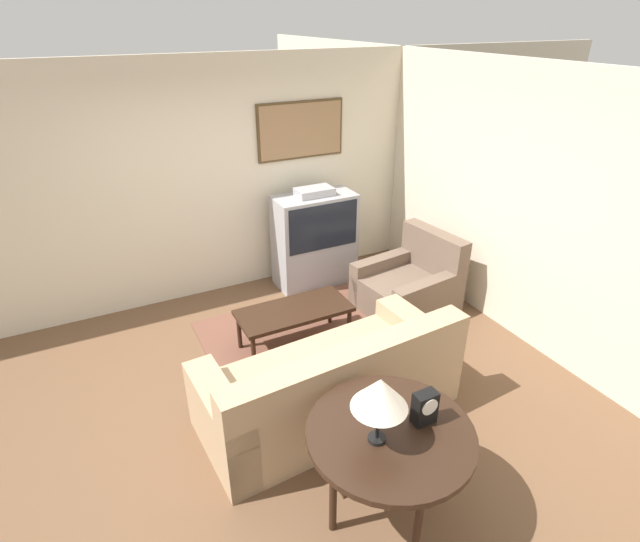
% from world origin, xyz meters
% --- Properties ---
extents(ground_plane, '(12.00, 12.00, 0.00)m').
position_xyz_m(ground_plane, '(0.00, 0.00, 0.00)').
color(ground_plane, brown).
extents(wall_back, '(12.00, 0.10, 2.70)m').
position_xyz_m(wall_back, '(0.02, 2.13, 1.36)').
color(wall_back, beige).
rests_on(wall_back, ground_plane).
extents(wall_right, '(0.06, 12.00, 2.70)m').
position_xyz_m(wall_right, '(2.63, 0.00, 1.35)').
color(wall_right, beige).
rests_on(wall_right, ground_plane).
extents(area_rug, '(1.99, 1.73, 0.01)m').
position_xyz_m(area_rug, '(0.55, 0.61, 0.01)').
color(area_rug, brown).
rests_on(area_rug, ground_plane).
extents(tv, '(0.98, 0.49, 1.24)m').
position_xyz_m(tv, '(1.23, 1.73, 0.59)').
color(tv, '#9E9EA3').
rests_on(tv, ground_plane).
extents(couch, '(2.19, 1.07, 0.87)m').
position_xyz_m(couch, '(0.29, -0.46, 0.31)').
color(couch, tan).
rests_on(couch, ground_plane).
extents(armchair, '(1.06, 0.99, 0.88)m').
position_xyz_m(armchair, '(1.90, 0.67, 0.28)').
color(armchair, brown).
rests_on(armchair, ground_plane).
extents(coffee_table, '(1.13, 0.52, 0.44)m').
position_xyz_m(coffee_table, '(0.42, 0.58, 0.40)').
color(coffee_table, black).
rests_on(coffee_table, ground_plane).
extents(console_table, '(1.06, 1.06, 0.75)m').
position_xyz_m(console_table, '(0.17, -1.46, 0.69)').
color(console_table, black).
rests_on(console_table, ground_plane).
extents(table_lamp, '(0.34, 0.34, 0.47)m').
position_xyz_m(table_lamp, '(0.05, -1.48, 1.12)').
color(table_lamp, black).
rests_on(table_lamp, console_table).
extents(mantel_clock, '(0.15, 0.10, 0.23)m').
position_xyz_m(mantel_clock, '(0.40, -1.48, 0.87)').
color(mantel_clock, black).
rests_on(mantel_clock, console_table).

